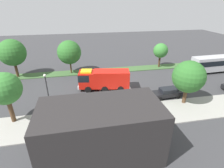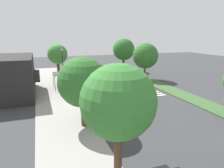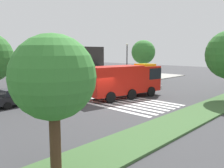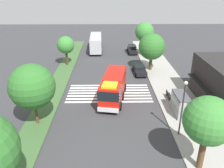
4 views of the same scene
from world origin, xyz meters
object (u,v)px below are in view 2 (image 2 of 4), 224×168
Objects in this scene: sidewalk_tree_far_west at (118,102)px; street_lamp at (63,63)px; fire_truck at (113,78)px; bench_near_shelter at (64,92)px; median_tree_center at (124,49)px; median_tree_west at (145,56)px; bus_stop_shelter at (60,78)px; parked_car_mid at (101,110)px; sidewalk_tree_west at (83,82)px; sidewalk_tree_center at (58,54)px.

street_lamp is at bearing -0.80° from sidewalk_tree_far_west.
fire_truck is at bearing -140.18° from street_lamp.
bench_near_shelter is 23.75m from median_tree_center.
median_tree_west is 10.80m from median_tree_center.
median_tree_center is (16.41, -8.68, 3.16)m from fire_truck.
fire_truck is 21.92m from sidewalk_tree_far_west.
median_tree_center is at bearing -18.04° from fire_truck.
median_tree_west reaches higher than bench_near_shelter.
street_lamp is at bearing -6.69° from bench_near_shelter.
bench_near_shelter is (-0.23, 7.64, -1.40)m from fire_truck.
bench_near_shelter is at bearing 109.75° from median_tree_west.
parked_car_mid is at bearing -168.42° from bus_stop_shelter.
bench_near_shelter is 0.23× the size of median_tree_west.
sidewalk_tree_far_west is (-10.66, 2.20, 4.45)m from parked_car_mid.
sidewalk_tree_far_west reaches higher than sidewalk_tree_west.
parked_car_mid is at bearing -174.23° from street_lamp.
parked_car_mid is at bearing 138.75° from median_tree_west.
sidewalk_tree_center reaches higher than street_lamp.
sidewalk_tree_west is (8.94, 0.00, -0.89)m from sidewalk_tree_far_west.
fire_truck is 2.62× the size of bus_stop_shelter.
median_tree_center is (26.24, -13.55, 4.32)m from parked_car_mid.
sidewalk_tree_far_west is (-20.25, -0.57, 4.69)m from bench_near_shelter.
bench_near_shelter is 11.95m from sidewalk_tree_west.
median_tree_west is at bearing -47.22° from fire_truck.
bench_near_shelter is (-4.00, -0.02, -1.30)m from bus_stop_shelter.
median_tree_center is (3.74, -15.75, 0.34)m from sidewalk_tree_center.
bench_near_shelter is 0.26× the size of street_lamp.
sidewalk_tree_west reaches higher than bench_near_shelter.
street_lamp is at bearing -175.10° from sidewalk_tree_center.
sidewalk_tree_west is (-11.55, 7.07, 2.40)m from fire_truck.
sidewalk_tree_far_west is at bearing 165.93° from parked_car_mid.
median_tree_center is (16.65, -16.32, 4.56)m from bench_near_shelter.
sidewalk_tree_west is (-15.31, -0.58, 2.51)m from bus_stop_shelter.
sidewalk_tree_far_west reaches higher than sidewalk_tree_center.
bench_near_shelter is at bearing 177.49° from sidewalk_tree_center.
street_lamp is at bearing 3.38° from parked_car_mid.
street_lamp is at bearing 118.70° from median_tree_center.
median_tree_west is (1.86, -16.33, 2.77)m from bus_stop_shelter.
bus_stop_shelter is at bearing 0.23° from bench_near_shelter.
fire_truck is at bearing -19.05° from sidewalk_tree_far_west.
bench_near_shelter is 17.81m from median_tree_west.
street_lamp is 15.56m from median_tree_west.
median_tree_west is (-7.04, -15.75, -0.15)m from sidewalk_tree_center.
sidewalk_tree_center is at bearing 65.91° from median_tree_west.
median_tree_center reaches higher than street_lamp.
bus_stop_shelter is at bearing 9.19° from parked_car_mid.
sidewalk_tree_center reaches higher than bus_stop_shelter.
bus_stop_shelter is 0.49× the size of sidewalk_tree_far_west.
fire_truck is 13.75m from sidewalk_tree_west.
sidewalk_tree_center is (12.90, -0.57, 4.22)m from bench_near_shelter.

